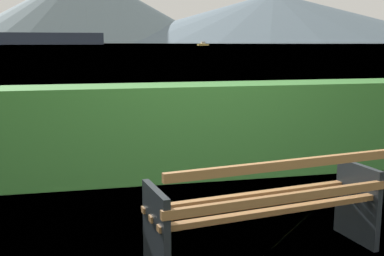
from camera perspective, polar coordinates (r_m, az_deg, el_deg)
ground_plane at (r=3.94m, az=8.60°, el=-15.10°), size 1400.00×1400.00×0.00m
water_surface at (r=310.21m, az=-12.39°, el=9.88°), size 620.00×620.00×0.00m
park_bench at (r=3.73m, az=9.27°, el=-9.47°), size 1.94×0.86×0.87m
hedge_row at (r=5.99m, az=0.44°, el=-0.24°), size 12.76×0.73×1.16m
cargo_ship_large at (r=277.61m, az=-21.76°, el=10.50°), size 91.06×20.88×19.91m
fishing_boat_near at (r=190.92m, az=1.35°, el=10.09°), size 4.47×1.95×1.66m
distant_hills at (r=579.49m, az=-11.88°, el=13.74°), size 891.53×432.07×85.47m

